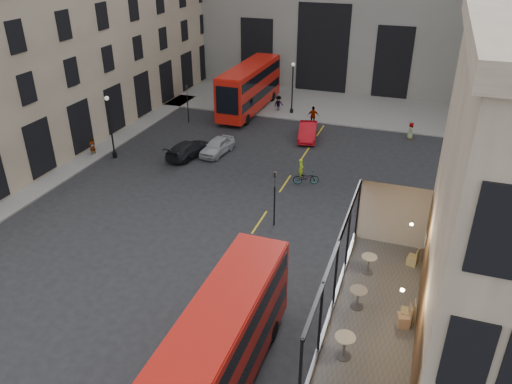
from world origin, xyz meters
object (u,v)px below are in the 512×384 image
(traffic_light_far, at_px, (187,99))
(bus_near, at_px, (220,346))
(traffic_light_near, at_px, (275,192))
(pedestrian_a, at_px, (233,98))
(street_lamp_a, at_px, (111,131))
(pedestrian_e, at_px, (92,147))
(car_a, at_px, (217,146))
(cyclist, at_px, (301,168))
(cafe_chair_c, at_px, (407,315))
(cafe_table_mid, at_px, (358,296))
(car_c, at_px, (189,149))
(bus_far, at_px, (250,86))
(bicycle, at_px, (306,178))
(cafe_chair_b, at_px, (404,320))
(street_lamp_b, at_px, (292,91))
(pedestrian_c, at_px, (313,116))
(cafe_table_near, at_px, (345,343))
(car_b, at_px, (308,131))
(cafe_table_far, at_px, (369,262))
(pedestrian_b, at_px, (279,104))
(pedestrian_d, at_px, (411,131))
(cafe_chair_d, at_px, (413,260))

(traffic_light_far, xyz_separation_m, bus_near, (15.90, -29.30, 0.00))
(traffic_light_near, xyz_separation_m, pedestrian_a, (-11.93, 22.75, -1.66))
(street_lamp_a, relative_size, pedestrian_e, 3.41)
(car_a, xyz_separation_m, cyclist, (7.98, -2.21, 0.08))
(cyclist, xyz_separation_m, cafe_chair_c, (8.81, -19.40, 4.11))
(cafe_table_mid, bearing_deg, cyclist, 110.05)
(car_c, xyz_separation_m, pedestrian_e, (-7.84, -2.49, 0.11))
(bus_far, height_order, bicycle, bus_far)
(car_a, bearing_deg, street_lamp_a, -148.48)
(car_c, relative_size, pedestrian_e, 2.97)
(street_lamp_a, xyz_separation_m, car_c, (5.84, 2.29, -1.72))
(bus_near, xyz_separation_m, pedestrian_e, (-19.90, 19.09, -1.64))
(cafe_chair_b, xyz_separation_m, cafe_chair_c, (0.10, 0.24, 0.02))
(pedestrian_e, bearing_deg, street_lamp_b, 158.97)
(pedestrian_c, xyz_separation_m, pedestrian_e, (-15.94, -13.43, -0.19))
(cyclist, xyz_separation_m, cafe_table_mid, (7.01, -19.21, 4.36))
(street_lamp_a, distance_m, cafe_table_near, 30.71)
(car_b, relative_size, cafe_chair_c, 4.77)
(cafe_table_far, bearing_deg, traffic_light_far, 129.35)
(pedestrian_b, height_order, pedestrian_d, pedestrian_b)
(cafe_table_near, distance_m, cafe_chair_b, 2.76)
(traffic_light_near, height_order, traffic_light_far, same)
(pedestrian_b, bearing_deg, car_b, -106.68)
(cafe_table_mid, bearing_deg, cafe_table_far, 88.05)
(street_lamp_a, distance_m, bus_near, 26.32)
(car_a, bearing_deg, pedestrian_c, 64.29)
(traffic_light_far, relative_size, car_a, 0.93)
(traffic_light_near, height_order, cyclist, traffic_light_near)
(car_a, xyz_separation_m, pedestrian_a, (-3.78, 13.12, 0.07))
(pedestrian_a, height_order, pedestrian_b, pedestrian_b)
(cafe_table_near, height_order, cafe_chair_b, cafe_chair_b)
(bus_far, bearing_deg, pedestrian_a, 153.01)
(bus_near, relative_size, bicycle, 5.59)
(bicycle, bearing_deg, car_a, 50.08)
(bus_far, relative_size, car_a, 2.98)
(bus_far, relative_size, pedestrian_b, 7.11)
(car_b, relative_size, bicycle, 2.30)
(traffic_light_near, relative_size, bicycle, 1.96)
(street_lamp_b, bearing_deg, car_a, -104.27)
(cafe_chair_b, height_order, cafe_chair_c, cafe_chair_c)
(street_lamp_b, relative_size, cyclist, 3.43)
(pedestrian_c, bearing_deg, car_c, 35.66)
(traffic_light_near, xyz_separation_m, car_c, (-10.16, 8.29, -1.75))
(cyclist, bearing_deg, car_a, 59.05)
(traffic_light_far, bearing_deg, bus_far, 50.46)
(traffic_light_near, height_order, pedestrian_c, traffic_light_near)
(bicycle, height_order, pedestrian_c, pedestrian_c)
(car_c, relative_size, pedestrian_d, 3.01)
(cafe_table_far, relative_size, cafe_chair_d, 0.98)
(cafe_table_mid, xyz_separation_m, cafe_chair_d, (1.76, 3.44, -0.29))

